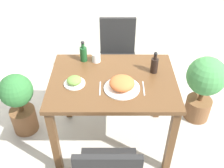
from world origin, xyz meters
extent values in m
plane|color=#B7B2A8|center=(0.00, 0.00, 0.00)|extent=(16.00, 16.00, 0.00)
cube|color=brown|center=(0.00, 0.00, 0.76)|extent=(1.07, 0.79, 0.04)
cube|color=brown|center=(-0.49, -0.34, 0.37)|extent=(0.06, 0.06, 0.74)
cube|color=brown|center=(0.49, -0.34, 0.37)|extent=(0.06, 0.06, 0.74)
cube|color=brown|center=(-0.49, 0.34, 0.37)|extent=(0.06, 0.06, 0.74)
cube|color=brown|center=(0.49, 0.34, 0.37)|extent=(0.06, 0.06, 0.74)
cube|color=black|center=(0.06, 0.72, 0.46)|extent=(0.42, 0.42, 0.04)
cube|color=black|center=(0.06, 0.91, 0.70)|extent=(0.40, 0.04, 0.44)
cylinder|color=white|center=(-0.12, 0.54, 0.22)|extent=(0.03, 0.03, 0.44)
cylinder|color=white|center=(0.24, 0.54, 0.22)|extent=(0.03, 0.03, 0.44)
cylinder|color=white|center=(-0.12, 0.90, 0.22)|extent=(0.03, 0.03, 0.44)
cylinder|color=white|center=(0.24, 0.90, 0.22)|extent=(0.03, 0.03, 0.44)
cylinder|color=white|center=(0.07, -0.12, 0.78)|extent=(0.29, 0.29, 0.01)
ellipsoid|color=#CC6633|center=(0.07, -0.12, 0.83)|extent=(0.20, 0.20, 0.09)
cylinder|color=white|center=(-0.31, -0.06, 0.78)|extent=(0.18, 0.18, 0.01)
ellipsoid|color=olive|center=(-0.31, -0.06, 0.82)|extent=(0.12, 0.12, 0.05)
cylinder|color=white|center=(-0.15, 0.27, 0.82)|extent=(0.08, 0.08, 0.08)
cylinder|color=#194C23|center=(-0.27, 0.29, 0.84)|extent=(0.06, 0.06, 0.13)
cylinder|color=#194C23|center=(-0.27, 0.29, 0.93)|extent=(0.03, 0.03, 0.04)
sphere|color=black|center=(-0.27, 0.29, 0.96)|extent=(0.03, 0.03, 0.03)
cylinder|color=black|center=(0.36, 0.11, 0.84)|extent=(0.06, 0.06, 0.13)
cylinder|color=black|center=(0.36, 0.11, 0.93)|extent=(0.03, 0.03, 0.04)
sphere|color=black|center=(0.36, 0.11, 0.96)|extent=(0.03, 0.03, 0.03)
cube|color=silver|center=(-0.10, -0.12, 0.78)|extent=(0.01, 0.17, 0.00)
cube|color=silver|center=(0.25, -0.12, 0.78)|extent=(0.01, 0.17, 0.00)
cylinder|color=brown|center=(-0.92, 0.15, 0.13)|extent=(0.26, 0.26, 0.27)
cylinder|color=brown|center=(-0.92, 0.15, 0.32)|extent=(0.05, 0.05, 0.10)
sphere|color=#2D6B33|center=(-0.92, 0.15, 0.53)|extent=(0.32, 0.32, 0.32)
cylinder|color=brown|center=(0.93, 0.33, 0.12)|extent=(0.27, 0.27, 0.25)
cylinder|color=brown|center=(0.93, 0.33, 0.31)|extent=(0.05, 0.05, 0.12)
sphere|color=#428947|center=(0.93, 0.33, 0.56)|extent=(0.39, 0.39, 0.39)
camera|label=1|loc=(-0.01, -1.75, 2.12)|focal=42.00mm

